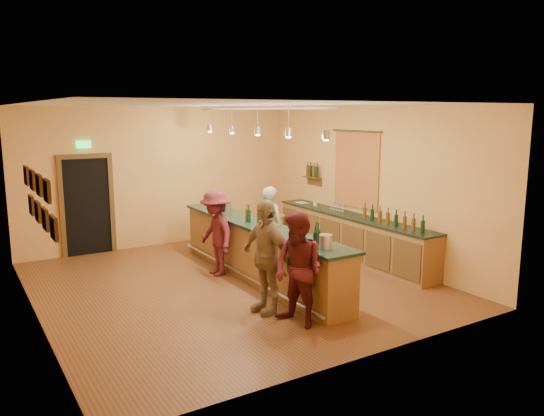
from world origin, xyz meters
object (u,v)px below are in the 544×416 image
back_counter (352,236)px  customer_b (266,256)px  tasting_bar (258,247)px  bartender (271,228)px  customer_c (216,233)px  customer_a (299,270)px  bar_stool (278,221)px

back_counter → customer_b: size_ratio=2.55×
customer_b → tasting_bar: bearing=146.1°
bartender → customer_c: size_ratio=1.02×
customer_a → bar_stool: 5.03m
customer_b → bar_stool: customer_b is taller
bartender → customer_a: bearing=140.7°
back_counter → customer_c: 3.01m
customer_a → bar_stool: bearing=136.5°
back_counter → customer_a: size_ratio=2.71×
bar_stool → customer_a: bearing=-118.9°
back_counter → customer_a: bearing=-141.7°
bar_stool → customer_b: bearing=-124.6°
back_counter → customer_a: (-3.01, -2.38, 0.35)m
back_counter → bartender: (-1.85, 0.27, 0.34)m
back_counter → tasting_bar: tasting_bar is taller
bartender → customer_c: bearing=63.9°
customer_c → bar_stool: (2.37, 1.55, -0.28)m
back_counter → customer_a: 3.85m
customer_a → customer_c: size_ratio=1.03×
bartender → customer_b: size_ratio=0.93×
bartender → customer_c: bartender is taller
customer_a → bar_stool: (2.43, 4.40, -0.31)m
tasting_bar → bartender: 0.75m
customer_b → customer_c: 2.15m
bar_stool → back_counter: bearing=-74.0°
back_counter → tasting_bar: bearing=-175.7°
back_counter → tasting_bar: size_ratio=0.89×
bartender → back_counter: bearing=-114.1°
back_counter → bartender: bearing=171.6°
tasting_bar → customer_b: (-0.72, -1.48, 0.28)m
bartender → customer_a: 2.89m
tasting_bar → back_counter: bearing=4.3°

